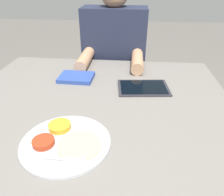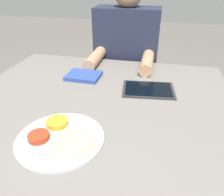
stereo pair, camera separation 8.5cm
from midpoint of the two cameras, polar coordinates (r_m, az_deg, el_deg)
The scene contains 5 objects.
dining_table at distance 1.18m, azimuth -6.12°, elevation -17.66°, with size 1.19×1.08×0.77m.
thali_tray at distance 0.75m, azimuth -15.44°, elevation -11.01°, with size 0.29×0.29×0.03m.
red_notebook at distance 1.17m, azimuth -11.37°, elevation 5.21°, with size 0.18×0.14×0.02m.
tablet_device at distance 1.06m, azimuth 5.89°, elevation 2.64°, with size 0.26×0.19×0.01m.
person_diner at distance 1.61m, azimuth -0.97°, elevation 5.01°, with size 0.42×0.48×1.23m.
Camera 1 is at (0.16, -0.78, 1.25)m, focal length 35.00 mm.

